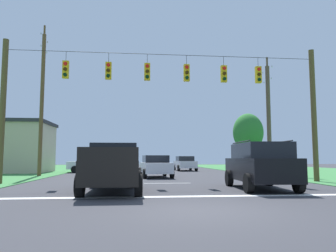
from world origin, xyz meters
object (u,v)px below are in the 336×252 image
Objects in this scene: utility_pole_near_left at (42,100)px; distant_car_crossing_white at (92,164)px; overhead_signal_span at (166,102)px; utility_pole_mid_right at (269,117)px; tree_roadside_far_right at (248,132)px; pickup_truck at (113,167)px; distant_car_oncoming at (155,166)px; distant_car_far_parked at (185,163)px; suv_black at (260,165)px.

distant_car_crossing_white is at bearing 61.77° from utility_pole_near_left.
overhead_signal_span is 1.83× the size of utility_pole_mid_right.
utility_pole_mid_right is 11.71m from tree_roadside_far_right.
distant_car_crossing_white is at bearing 113.15° from overhead_signal_span.
overhead_signal_span is 6.00m from pickup_truck.
utility_pole_near_left is 23.07m from tree_roadside_far_right.
overhead_signal_span is 14.79m from distant_car_crossing_white.
distant_car_crossing_white is at bearing 123.97° from distant_car_oncoming.
utility_pole_mid_right is 1.47× the size of tree_roadside_far_right.
utility_pole_near_left reaches higher than distant_car_crossing_white.
overhead_signal_span reaches higher than pickup_truck.
distant_car_far_parked is (3.84, 11.34, 0.00)m from distant_car_oncoming.
pickup_truck is at bearing -103.76° from distant_car_oncoming.
suv_black reaches higher than distant_car_far_parked.
utility_pole_near_left reaches higher than utility_pole_mid_right.
distant_car_far_parked is at bearing 90.39° from suv_black.
suv_black is 1.13× the size of distant_car_far_parked.
distant_car_crossing_white is at bearing -160.11° from distant_car_far_parked.
pickup_truck reaches higher than distant_car_far_parked.
utility_pole_mid_right reaches higher than distant_car_far_parked.
distant_car_crossing_white is 0.68× the size of tree_roadside_far_right.
distant_car_oncoming is at bearing -15.05° from utility_pole_near_left.
utility_pole_near_left reaches higher than pickup_truck.
pickup_truck is 1.22× the size of distant_car_oncoming.
distant_car_crossing_white is 8.16m from utility_pole_near_left.
distant_car_oncoming is 10.20m from utility_pole_mid_right.
distant_car_crossing_white is at bearing 100.10° from pickup_truck.
overhead_signal_span is at bearing -87.32° from distant_car_oncoming.
utility_pole_mid_right is (14.62, -5.90, 3.82)m from distant_car_crossing_white.
tree_roadside_far_right is at bearing 18.10° from distant_car_crossing_white.
utility_pole_near_left reaches higher than distant_car_far_parked.
distant_car_crossing_white is 18.21m from tree_roadside_far_right.
suv_black is 0.43× the size of utility_pole_near_left.
suv_black is 20.43m from distant_car_far_parked.
pickup_truck is 6.28m from suv_black.
distant_car_oncoming is 11.97m from distant_car_far_parked.
distant_car_crossing_white is 0.99× the size of distant_car_oncoming.
distant_car_far_parked is at bearing 71.32° from distant_car_oncoming.
tree_roadside_far_right is (7.62, 22.64, 3.22)m from suv_black.
overhead_signal_span is 11.54m from utility_pole_near_left.
tree_roadside_far_right reaches higher than distant_car_oncoming.
distant_car_crossing_white is 16.22m from utility_pole_mid_right.
pickup_truck is 1.23× the size of distant_car_crossing_white.
utility_pole_near_left is (-17.69, 0.18, 1.12)m from utility_pole_mid_right.
utility_pole_near_left reaches higher than overhead_signal_span.
suv_black is at bearing -46.31° from overhead_signal_span.
utility_pole_near_left is at bearing -118.23° from distant_car_crossing_white.
utility_pole_mid_right is (8.98, 7.28, 0.19)m from overhead_signal_span.
pickup_truck is at bearing -121.21° from tree_roadside_far_right.
overhead_signal_span is at bearing 58.86° from pickup_truck.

